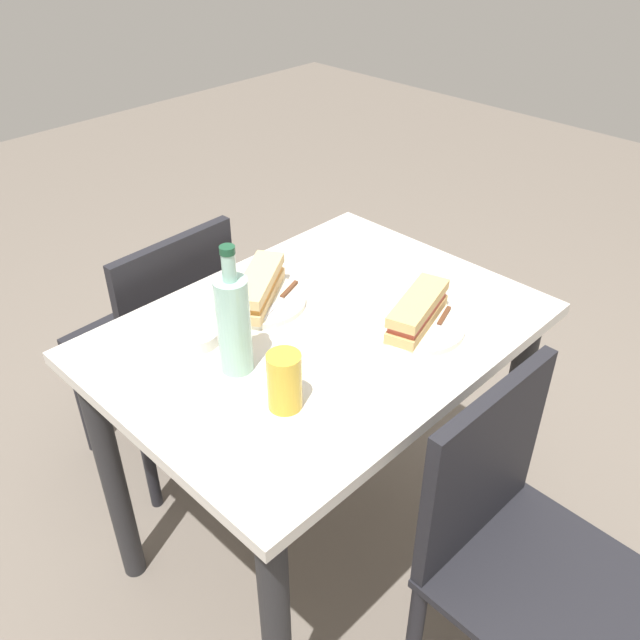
# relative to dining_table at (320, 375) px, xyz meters

# --- Properties ---
(ground_plane) EXTENTS (8.00, 8.00, 0.00)m
(ground_plane) POSITION_rel_dining_table_xyz_m (0.00, 0.00, -0.63)
(ground_plane) COLOR #6B6056
(dining_table) EXTENTS (1.00, 0.74, 0.78)m
(dining_table) POSITION_rel_dining_table_xyz_m (0.00, 0.00, 0.00)
(dining_table) COLOR beige
(dining_table) RESTS_ON ground
(chair_far) EXTENTS (0.41, 0.41, 0.86)m
(chair_far) POSITION_rel_dining_table_xyz_m (-0.00, 0.56, -0.14)
(chair_far) COLOR black
(chair_far) RESTS_ON ground
(chair_near) EXTENTS (0.41, 0.41, 0.86)m
(chair_near) POSITION_rel_dining_table_xyz_m (0.08, -0.56, -0.14)
(chair_near) COLOR black
(chair_near) RESTS_ON ground
(plate_near) EXTENTS (0.23, 0.23, 0.01)m
(plate_near) POSITION_rel_dining_table_xyz_m (0.03, -0.17, 0.15)
(plate_near) COLOR silver
(plate_near) RESTS_ON dining_table
(baguette_sandwich_near) EXTENTS (0.23, 0.19, 0.07)m
(baguette_sandwich_near) POSITION_rel_dining_table_xyz_m (0.03, -0.17, 0.19)
(baguette_sandwich_near) COLOR #DBB77A
(baguette_sandwich_near) RESTS_ON plate_near
(knife_near) EXTENTS (0.17, 0.07, 0.01)m
(knife_near) POSITION_rel_dining_table_xyz_m (-0.01, -0.14, 0.16)
(knife_near) COLOR silver
(knife_near) RESTS_ON plate_near
(plate_far) EXTENTS (0.23, 0.23, 0.01)m
(plate_far) POSITION_rel_dining_table_xyz_m (-0.15, 0.16, 0.15)
(plate_far) COLOR silver
(plate_far) RESTS_ON dining_table
(baguette_sandwich_far) EXTENTS (0.23, 0.13, 0.07)m
(baguette_sandwich_far) POSITION_rel_dining_table_xyz_m (-0.15, 0.16, 0.19)
(baguette_sandwich_far) COLOR tan
(baguette_sandwich_far) RESTS_ON plate_far
(knife_far) EXTENTS (0.17, 0.07, 0.01)m
(knife_far) POSITION_rel_dining_table_xyz_m (-0.18, 0.21, 0.16)
(knife_far) COLOR silver
(knife_far) RESTS_ON plate_far
(water_bottle) EXTENTS (0.07, 0.07, 0.29)m
(water_bottle) POSITION_rel_dining_table_xyz_m (0.23, -0.02, 0.26)
(water_bottle) COLOR #99C6B7
(water_bottle) RESTS_ON dining_table
(beer_glass) EXTENTS (0.07, 0.07, 0.13)m
(beer_glass) POSITION_rel_dining_table_xyz_m (0.24, 0.14, 0.20)
(beer_glass) COLOR gold
(beer_glass) RESTS_ON dining_table
(olive_bowl) EXTENTS (0.11, 0.11, 0.03)m
(olive_bowl) POSITION_rel_dining_table_xyz_m (0.23, -0.16, 0.16)
(olive_bowl) COLOR silver
(olive_bowl) RESTS_ON dining_table
(paper_napkin) EXTENTS (0.18, 0.18, 0.00)m
(paper_napkin) POSITION_rel_dining_table_xyz_m (-0.35, -0.18, 0.14)
(paper_napkin) COLOR white
(paper_napkin) RESTS_ON dining_table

